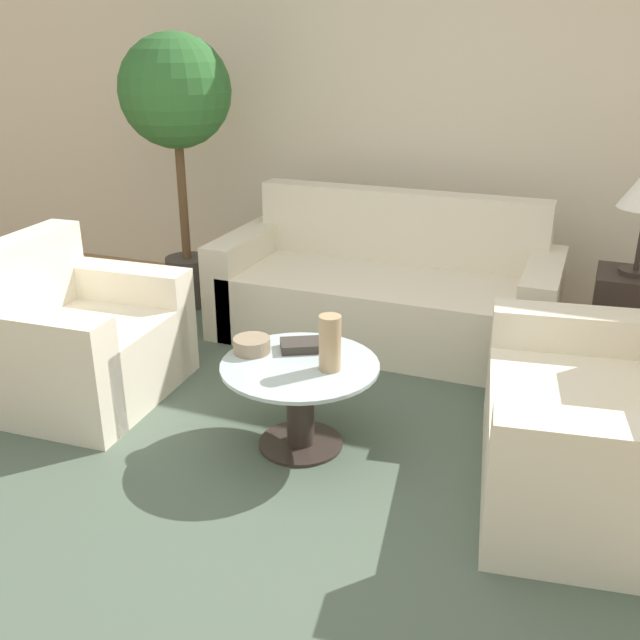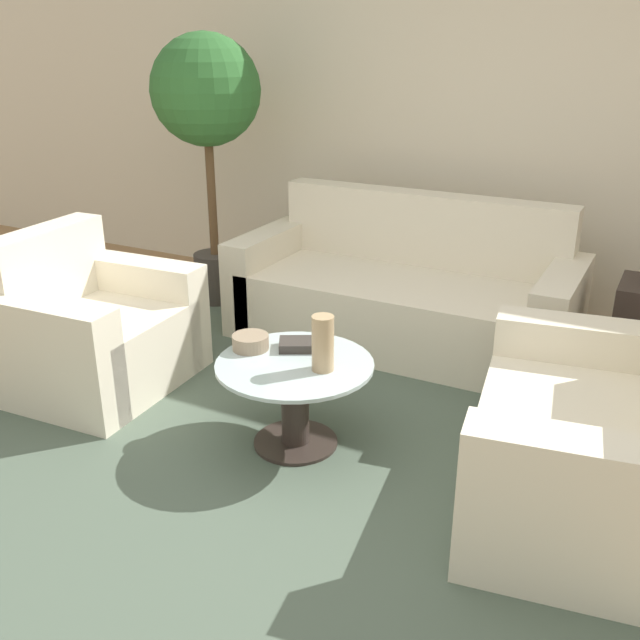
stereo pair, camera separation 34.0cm
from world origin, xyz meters
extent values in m
plane|color=#9E754C|center=(0.00, 0.00, 0.00)|extent=(14.00, 14.00, 0.00)
cube|color=beige|center=(0.00, 2.84, 1.30)|extent=(10.00, 0.06, 2.60)
cube|color=#4C5B4C|center=(-0.07, 0.58, 0.00)|extent=(3.52, 3.70, 0.01)
cube|color=beige|center=(-0.08, 1.93, 0.22)|extent=(1.89, 0.88, 0.43)
cube|color=beige|center=(-0.08, 2.28, 0.45)|extent=(1.89, 0.18, 0.89)
cube|color=beige|center=(-1.02, 1.93, 0.31)|extent=(0.20, 0.88, 0.61)
cube|color=beige|center=(0.87, 1.93, 0.31)|extent=(0.20, 0.88, 0.61)
cube|color=beige|center=(-1.33, 0.64, 0.22)|extent=(0.85, 0.80, 0.43)
cube|color=beige|center=(-1.64, 0.62, 0.43)|extent=(0.22, 0.76, 0.85)
cube|color=beige|center=(-1.30, 0.26, 0.31)|extent=(0.82, 0.25, 0.61)
cube|color=beige|center=(-1.35, 1.01, 0.31)|extent=(0.82, 0.25, 0.61)
cube|color=beige|center=(1.19, 0.71, 0.22)|extent=(0.99, 1.18, 0.43)
cube|color=beige|center=(1.11, 1.23, 0.31)|extent=(0.86, 0.32, 0.61)
cube|color=beige|center=(1.27, 0.18, 0.31)|extent=(0.86, 0.32, 0.61)
cylinder|color=#332823|center=(-0.07, 0.58, 0.01)|extent=(0.40, 0.40, 0.02)
cylinder|color=#332823|center=(-0.07, 0.58, 0.21)|extent=(0.13, 0.13, 0.41)
cylinder|color=#B2C6C6|center=(-0.07, 0.58, 0.42)|extent=(0.73, 0.73, 0.02)
cube|color=#332823|center=(1.34, 2.02, 0.29)|extent=(0.39, 0.39, 0.59)
cylinder|color=#332823|center=(1.34, 2.02, 0.60)|extent=(0.18, 0.18, 0.02)
cylinder|color=#3D3833|center=(-1.55, 2.03, 0.18)|extent=(0.31, 0.31, 0.35)
cylinder|color=brown|center=(-1.55, 2.03, 0.81)|extent=(0.06, 0.06, 0.92)
sphere|color=#2D662D|center=(-1.55, 2.03, 1.48)|extent=(0.73, 0.73, 0.73)
cylinder|color=tan|center=(0.08, 0.57, 0.56)|extent=(0.10, 0.10, 0.26)
cylinder|color=gray|center=(-0.33, 0.61, 0.47)|extent=(0.17, 0.17, 0.07)
cube|color=#38332D|center=(-0.12, 0.72, 0.45)|extent=(0.24, 0.21, 0.04)
camera|label=1|loc=(1.09, -2.11, 1.83)|focal=40.00mm
camera|label=2|loc=(1.40, -1.97, 1.83)|focal=40.00mm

